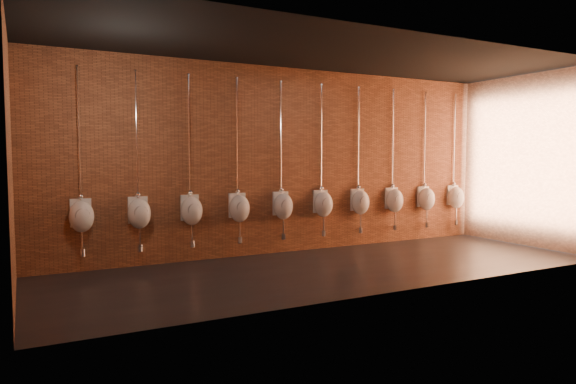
% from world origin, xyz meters
% --- Properties ---
extents(ground, '(8.50, 8.50, 0.00)m').
position_xyz_m(ground, '(0.00, 0.00, 0.00)').
color(ground, black).
rests_on(ground, ground).
extents(room_shell, '(8.54, 3.04, 3.22)m').
position_xyz_m(room_shell, '(0.00, 0.00, 2.01)').
color(room_shell, black).
rests_on(room_shell, ground).
extents(urinal_0, '(0.36, 0.31, 2.71)m').
position_xyz_m(urinal_0, '(-3.40, 1.38, 0.84)').
color(urinal_0, white).
rests_on(urinal_0, ground).
extents(urinal_1, '(0.36, 0.31, 2.71)m').
position_xyz_m(urinal_1, '(-2.60, 1.38, 0.84)').
color(urinal_1, white).
rests_on(urinal_1, ground).
extents(urinal_2, '(0.36, 0.31, 2.71)m').
position_xyz_m(urinal_2, '(-1.79, 1.38, 0.84)').
color(urinal_2, white).
rests_on(urinal_2, ground).
extents(urinal_3, '(0.36, 0.31, 2.71)m').
position_xyz_m(urinal_3, '(-0.98, 1.38, 0.84)').
color(urinal_3, white).
rests_on(urinal_3, ground).
extents(urinal_4, '(0.36, 0.31, 2.71)m').
position_xyz_m(urinal_4, '(-0.17, 1.38, 0.84)').
color(urinal_4, white).
rests_on(urinal_4, ground).
extents(urinal_5, '(0.36, 0.31, 2.71)m').
position_xyz_m(urinal_5, '(0.63, 1.38, 0.84)').
color(urinal_5, white).
rests_on(urinal_5, ground).
extents(urinal_6, '(0.36, 0.31, 2.71)m').
position_xyz_m(urinal_6, '(1.44, 1.38, 0.84)').
color(urinal_6, white).
rests_on(urinal_6, ground).
extents(urinal_7, '(0.36, 0.31, 2.71)m').
position_xyz_m(urinal_7, '(2.25, 1.38, 0.84)').
color(urinal_7, white).
rests_on(urinal_7, ground).
extents(urinal_8, '(0.36, 0.31, 2.71)m').
position_xyz_m(urinal_8, '(3.06, 1.38, 0.84)').
color(urinal_8, white).
rests_on(urinal_8, ground).
extents(urinal_9, '(0.36, 0.31, 2.71)m').
position_xyz_m(urinal_9, '(3.86, 1.38, 0.84)').
color(urinal_9, white).
rests_on(urinal_9, ground).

